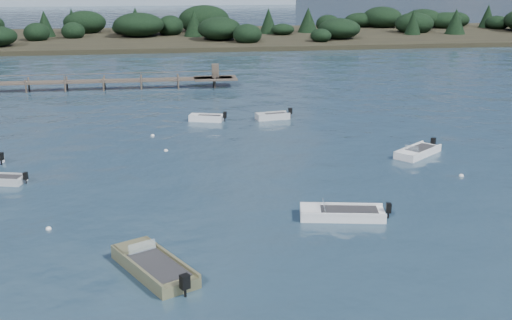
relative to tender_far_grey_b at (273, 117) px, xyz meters
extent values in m
plane|color=#192B3A|center=(-7.78, 29.77, -0.17)|extent=(400.00, 400.00, 0.00)
cube|color=#B0B5B7|center=(-0.01, 0.00, -0.07)|extent=(3.25, 1.72, 0.72)
cube|color=#B0B5B7|center=(-1.17, -0.19, 0.36)|extent=(0.91, 1.22, 0.14)
cube|color=#28272A|center=(0.23, 0.04, 0.27)|extent=(2.23, 1.32, 0.12)
cube|color=#B0B5B7|center=(0.08, -0.55, 0.36)|extent=(3.06, 0.63, 0.14)
cube|color=#B0B5B7|center=(-0.10, 0.55, 0.36)|extent=(3.06, 0.63, 0.14)
cube|color=black|center=(1.73, 0.29, 0.48)|extent=(0.34, 0.39, 0.57)
cylinder|color=black|center=(1.73, 0.29, -0.01)|extent=(0.12, 0.12, 0.57)
cube|color=white|center=(-0.36, -24.86, -0.07)|extent=(4.98, 2.64, 0.69)
cube|color=white|center=(-2.12, -24.51, 0.33)|extent=(1.42, 1.78, 0.14)
cube|color=#28272A|center=(0.01, -24.93, 0.26)|extent=(3.43, 2.00, 0.12)
cube|color=white|center=(-0.51, -25.67, 0.33)|extent=(4.67, 1.01, 0.14)
cube|color=white|center=(-0.20, -24.04, 0.33)|extent=(4.67, 1.01, 0.14)
cube|color=black|center=(2.18, -25.35, 0.45)|extent=(0.33, 0.38, 0.54)
cylinder|color=black|center=(2.18, -25.35, -0.02)|extent=(0.12, 0.12, 0.54)
cube|color=silver|center=(-1.38, -24.66, 0.57)|extent=(0.39, 1.28, 0.41)
cube|color=white|center=(-6.19, 0.16, -0.07)|extent=(3.28, 2.09, 0.71)
cube|color=white|center=(-7.30, 0.51, 0.35)|extent=(1.03, 1.27, 0.14)
cube|color=#28272A|center=(-5.96, 0.09, 0.27)|extent=(2.27, 1.56, 0.12)
cube|color=white|center=(-6.36, -0.36, 0.35)|extent=(2.95, 1.04, 0.14)
cube|color=white|center=(-6.02, 0.69, 0.35)|extent=(2.95, 1.04, 0.14)
cube|color=black|center=(-4.52, -0.37, 0.47)|extent=(0.38, 0.42, 0.56)
cylinder|color=black|center=(-4.52, -0.37, -0.02)|extent=(0.13, 0.13, 0.56)
cube|color=white|center=(8.76, -13.44, -0.07)|extent=(4.39, 4.00, 0.67)
cube|color=white|center=(7.48, -14.48, 0.32)|extent=(1.74, 1.80, 0.13)
cube|color=#28272A|center=(9.03, -13.22, 0.25)|extent=(3.11, 2.88, 0.12)
cube|color=white|center=(9.24, -14.03, 0.32)|extent=(3.43, 2.82, 0.13)
cube|color=white|center=(8.28, -12.85, 0.32)|extent=(3.43, 2.82, 0.13)
cube|color=black|center=(10.61, -11.94, 0.44)|extent=(0.42, 0.42, 0.53)
cylinder|color=black|center=(10.61, -11.94, -0.02)|extent=(0.14, 0.14, 0.53)
cube|color=silver|center=(8.02, -14.04, 0.55)|extent=(0.86, 1.01, 0.40)
cube|color=#72704C|center=(-10.86, -30.15, -0.05)|extent=(4.15, 5.56, 0.80)
cube|color=#72704C|center=(-11.78, -28.38, 0.41)|extent=(2.13, 1.93, 0.16)
cube|color=#28272A|center=(-10.67, -30.53, 0.32)|extent=(3.03, 3.89, 0.14)
cube|color=#72704C|center=(-11.66, -30.57, 0.41)|extent=(2.55, 4.72, 0.16)
cube|color=#72704C|center=(-10.06, -29.74, 0.41)|extent=(2.55, 4.72, 0.16)
cube|color=black|center=(-9.53, -32.71, 0.55)|extent=(0.49, 0.46, 0.63)
cylinder|color=black|center=(-9.53, -32.71, 0.00)|extent=(0.15, 0.15, 0.63)
cube|color=silver|center=(-11.39, -29.13, 0.69)|extent=(1.32, 0.80, 0.48)
cube|color=#28272A|center=(-20.84, -15.62, 0.20)|extent=(2.67, 1.70, 0.10)
cube|color=#B0B5B7|center=(-20.95, -14.93, 0.27)|extent=(3.53, 1.04, 0.12)
cube|color=black|center=(-19.18, -16.06, 0.38)|extent=(0.31, 0.35, 0.47)
cylinder|color=black|center=(-19.18, -16.06, -0.04)|extent=(0.11, 0.11, 0.47)
cube|color=black|center=(-21.72, -11.45, 0.47)|extent=(0.40, 0.43, 0.56)
cylinder|color=black|center=(-21.72, -11.45, -0.02)|extent=(0.13, 0.13, 0.56)
sphere|color=white|center=(-1.90, -25.03, -0.17)|extent=(0.32, 0.32, 0.32)
sphere|color=white|center=(-16.53, -24.16, -0.17)|extent=(0.32, 0.32, 0.32)
sphere|color=white|center=(9.72, -18.76, -0.17)|extent=(0.32, 0.32, 0.32)
sphere|color=white|center=(-11.06, -4.69, -0.17)|extent=(0.32, 0.32, 0.32)
sphere|color=white|center=(-10.02, -9.50, -0.17)|extent=(0.32, 0.32, 0.32)
cube|color=brown|center=(-3.78, 17.77, 0.83)|extent=(5.00, 3.20, 0.18)
cube|color=brown|center=(-3.78, 17.77, 1.73)|extent=(0.80, 0.80, 1.60)
cylinder|color=brown|center=(-25.25, 16.91, 0.23)|extent=(0.20, 0.20, 2.20)
cylinder|color=brown|center=(-25.25, 18.62, 0.23)|extent=(0.20, 0.20, 2.20)
cylinder|color=brown|center=(-20.98, 16.91, 0.23)|extent=(0.20, 0.20, 2.20)
cylinder|color=brown|center=(-20.98, 18.62, 0.23)|extent=(0.20, 0.20, 2.20)
cylinder|color=brown|center=(-16.72, 16.91, 0.23)|extent=(0.20, 0.20, 2.20)
cylinder|color=brown|center=(-16.72, 18.62, 0.23)|extent=(0.20, 0.20, 2.20)
cylinder|color=brown|center=(-12.45, 16.91, 0.23)|extent=(0.20, 0.20, 2.20)
cylinder|color=brown|center=(-12.45, 18.62, 0.23)|extent=(0.20, 0.20, 2.20)
cylinder|color=brown|center=(-8.18, 16.91, 0.23)|extent=(0.20, 0.20, 2.20)
cylinder|color=brown|center=(-8.18, 18.62, 0.23)|extent=(0.20, 0.20, 2.20)
cylinder|color=brown|center=(-3.92, 16.91, 0.23)|extent=(0.20, 0.20, 2.20)
cylinder|color=brown|center=(-3.92, 18.62, 0.23)|extent=(0.20, 0.20, 2.20)
cube|color=black|center=(17.22, 69.77, -0.17)|extent=(190.00, 40.00, 1.60)
ellipsoid|color=black|center=(17.22, 69.77, 2.63)|extent=(180.50, 36.00, 4.40)
camera|label=1|loc=(-10.17, -57.55, 13.39)|focal=45.00mm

